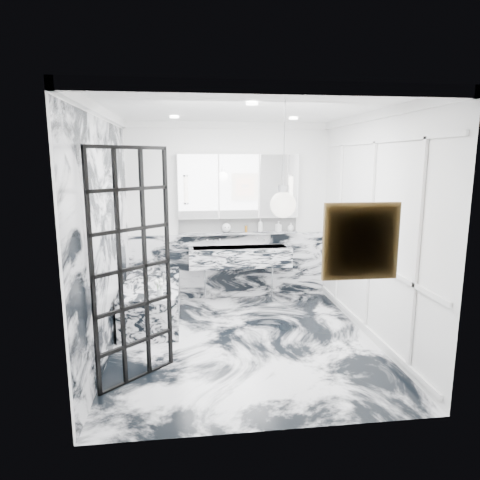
{
  "coord_description": "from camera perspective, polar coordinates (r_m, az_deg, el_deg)",
  "views": [
    {
      "loc": [
        -0.67,
        -4.96,
        2.24
      ],
      "look_at": [
        0.02,
        0.5,
        1.19
      ],
      "focal_mm": 32.0,
      "sensor_mm": 36.0,
      "label": 1
    }
  ],
  "objects": [
    {
      "name": "floor",
      "position": [
        5.49,
        0.46,
        -13.35
      ],
      "size": [
        3.6,
        3.6,
        0.0
      ],
      "primitive_type": "plane",
      "color": "silver",
      "rests_on": "ground"
    },
    {
      "name": "wall_right",
      "position": [
        5.52,
        17.18,
        1.51
      ],
      "size": [
        0.0,
        3.6,
        3.6
      ],
      "primitive_type": "plane",
      "rotation": [
        1.57,
        0.0,
        -1.57
      ],
      "color": "white",
      "rests_on": "floor"
    },
    {
      "name": "subway_tile",
      "position": [
        6.87,
        -0.26,
        2.09
      ],
      "size": [
        1.9,
        0.03,
        0.23
      ],
      "primitive_type": "cube",
      "color": "white",
      "rests_on": "wall_back"
    },
    {
      "name": "marble_clad_back",
      "position": [
        6.99,
        -1.47,
        -3.46
      ],
      "size": [
        3.18,
        0.05,
        1.05
      ],
      "primitive_type": "cube",
      "color": "silver",
      "rests_on": "floor"
    },
    {
      "name": "wall_front",
      "position": [
        3.34,
        4.61,
        -3.88
      ],
      "size": [
        3.6,
        0.0,
        3.6
      ],
      "primitive_type": "plane",
      "rotation": [
        -1.57,
        0.0,
        0.0
      ],
      "color": "white",
      "rests_on": "floor"
    },
    {
      "name": "pendant_light",
      "position": [
        3.72,
        5.76,
        4.69
      ],
      "size": [
        0.22,
        0.22,
        0.22
      ],
      "primitive_type": "sphere",
      "color": "white",
      "rests_on": "ceiling"
    },
    {
      "name": "sconce_right",
      "position": [
        6.81,
        6.81,
        6.81
      ],
      "size": [
        0.07,
        0.07,
        0.4
      ],
      "primitive_type": "cylinder",
      "color": "white",
      "rests_on": "mirror_cabinet"
    },
    {
      "name": "mirror_cabinet",
      "position": [
        6.75,
        -0.2,
        7.19
      ],
      "size": [
        1.9,
        0.16,
        1.0
      ],
      "primitive_type": "cube",
      "color": "white",
      "rests_on": "wall_back"
    },
    {
      "name": "soap_bottle_a",
      "position": [
        6.86,
        2.73,
        1.99
      ],
      "size": [
        0.11,
        0.11,
        0.22
      ],
      "primitive_type": "imported",
      "rotation": [
        0.0,
        0.0,
        0.4
      ],
      "color": "#8C5919",
      "rests_on": "ledge"
    },
    {
      "name": "crittall_door",
      "position": [
        4.37,
        -14.1,
        -3.7
      ],
      "size": [
        0.69,
        0.61,
        2.35
      ],
      "primitive_type": null,
      "rotation": [
        0.0,
        0.0,
        0.72
      ],
      "color": "black",
      "rests_on": "floor"
    },
    {
      "name": "soap_bottle_c",
      "position": [
        6.96,
        6.78,
        1.75
      ],
      "size": [
        0.13,
        0.13,
        0.14
      ],
      "primitive_type": "imported",
      "rotation": [
        0.0,
        0.0,
        0.31
      ],
      "color": "silver",
      "rests_on": "ledge"
    },
    {
      "name": "marble_clad_left",
      "position": [
        5.13,
        -17.35,
        0.14
      ],
      "size": [
        0.02,
        3.56,
        2.68
      ],
      "primitive_type": "cube",
      "color": "silver",
      "rests_on": "floor"
    },
    {
      "name": "amber_bottle",
      "position": [
        6.83,
        0.82,
        1.48
      ],
      "size": [
        0.04,
        0.04,
        0.1
      ],
      "primitive_type": "cylinder",
      "color": "#8C5919",
      "rests_on": "ledge"
    },
    {
      "name": "flower_vase",
      "position": [
        5.4,
        -10.6,
        -7.01
      ],
      "size": [
        0.07,
        0.07,
        0.12
      ],
      "primitive_type": "cylinder",
      "color": "silver",
      "rests_on": "bathtub"
    },
    {
      "name": "ledge",
      "position": [
        6.84,
        -0.19,
        0.9
      ],
      "size": [
        1.9,
        0.14,
        0.04
      ],
      "primitive_type": "cube",
      "color": "silver",
      "rests_on": "wall_back"
    },
    {
      "name": "wall_back",
      "position": [
        6.85,
        -1.52,
        3.7
      ],
      "size": [
        3.6,
        0.0,
        3.6
      ],
      "primitive_type": "plane",
      "rotation": [
        1.57,
        0.0,
        0.0
      ],
      "color": "white",
      "rests_on": "floor"
    },
    {
      "name": "artwork",
      "position": [
        3.55,
        15.82,
        -0.17
      ],
      "size": [
        0.52,
        0.05,
        0.52
      ],
      "primitive_type": "cube",
      "color": "#CB4414",
      "rests_on": "wall_front"
    },
    {
      "name": "soap_bottle_b",
      "position": [
        6.92,
        5.15,
        1.84
      ],
      "size": [
        0.1,
        0.1,
        0.17
      ],
      "primitive_type": "imported",
      "rotation": [
        0.0,
        0.0,
        0.4
      ],
      "color": "#4C4C51",
      "rests_on": "ledge"
    },
    {
      "name": "bathtub",
      "position": [
        6.2,
        -11.59,
        -7.95
      ],
      "size": [
        0.75,
        1.65,
        0.55
      ],
      "primitive_type": "cube",
      "color": "silver",
      "rests_on": "floor"
    },
    {
      "name": "ceiling",
      "position": [
        5.04,
        0.51,
        17.12
      ],
      "size": [
        3.6,
        3.6,
        0.0
      ],
      "primitive_type": "plane",
      "rotation": [
        3.14,
        0.0,
        0.0
      ],
      "color": "white",
      "rests_on": "wall_back"
    },
    {
      "name": "face_pot",
      "position": [
        6.79,
        -1.84,
        1.64
      ],
      "size": [
        0.15,
        0.15,
        0.15
      ],
      "primitive_type": "sphere",
      "color": "white",
      "rests_on": "ledge"
    },
    {
      "name": "panel_molding",
      "position": [
        5.53,
        16.93,
        0.49
      ],
      "size": [
        0.03,
        3.4,
        2.3
      ],
      "primitive_type": "cube",
      "color": "white",
      "rests_on": "floor"
    },
    {
      "name": "trough_sink",
      "position": [
        6.74,
        -0.02,
        -2.19
      ],
      "size": [
        1.6,
        0.45,
        0.3
      ],
      "primitive_type": "cube",
      "color": "silver",
      "rests_on": "wall_back"
    },
    {
      "name": "wall_left",
      "position": [
        5.12,
        -17.56,
        0.79
      ],
      "size": [
        0.0,
        3.6,
        3.6
      ],
      "primitive_type": "plane",
      "rotation": [
        1.57,
        0.0,
        1.57
      ],
      "color": "white",
      "rests_on": "floor"
    },
    {
      "name": "sconce_left",
      "position": [
        6.61,
        -7.22,
        6.68
      ],
      "size": [
        0.07,
        0.07,
        0.4
      ],
      "primitive_type": "cylinder",
      "color": "white",
      "rests_on": "mirror_cabinet"
    }
  ]
}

